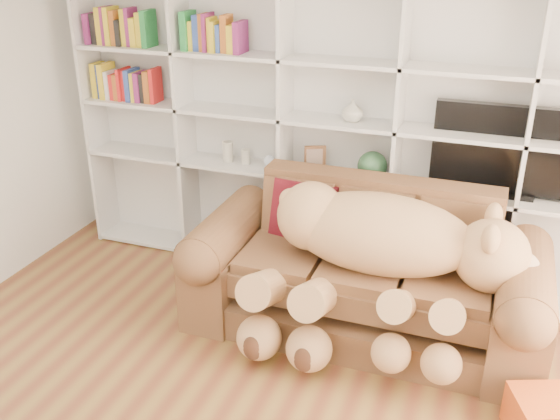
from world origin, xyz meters
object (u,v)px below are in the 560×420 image
at_px(sofa, 365,279).
at_px(teddy_bear, 377,254).
at_px(tv, 513,152).
at_px(gift_box, 542,417).

distance_m(sofa, teddy_bear, 0.40).
xyz_separation_m(sofa, tv, (0.85, 0.72, 0.81)).
height_order(sofa, tv, tv).
bearing_deg(teddy_bear, sofa, 114.94).
xyz_separation_m(teddy_bear, tv, (0.74, 0.93, 0.48)).
relative_size(sofa, teddy_bear, 1.34).
bearing_deg(teddy_bear, tv, 48.08).
relative_size(sofa, tv, 2.17).
bearing_deg(gift_box, tv, 103.31).
bearing_deg(sofa, teddy_bear, -61.88).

